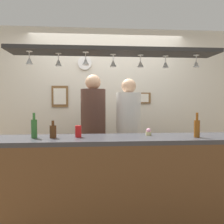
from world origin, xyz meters
name	(u,v)px	position (x,y,z in m)	size (l,w,h in m)	color
ground_plane	(113,217)	(0.00, 0.00, 0.00)	(8.00, 8.00, 0.00)	olive
back_wall	(107,108)	(0.00, 1.10, 1.30)	(4.40, 0.06, 2.60)	silver
bar_counter	(117,173)	(0.00, -0.51, 0.70)	(2.70, 0.55, 1.04)	#38383D
overhead_glass_rack	(115,52)	(0.00, -0.30, 1.94)	(2.20, 0.36, 0.04)	black
hanging_wineglass_far_left	(29,60)	(-0.87, -0.36, 1.83)	(0.07, 0.07, 0.13)	silver
hanging_wineglass_left	(58,62)	(-0.60, -0.27, 1.83)	(0.07, 0.07, 0.13)	silver
hanging_wineglass_center_left	(86,61)	(-0.31, -0.37, 1.83)	(0.07, 0.07, 0.13)	silver
hanging_wineglass_center	(113,63)	(-0.02, -0.27, 1.83)	(0.07, 0.07, 0.13)	silver
hanging_wineglass_center_right	(140,63)	(0.28, -0.26, 1.83)	(0.07, 0.07, 0.13)	silver
hanging_wineglass_right	(166,64)	(0.57, -0.23, 1.83)	(0.07, 0.07, 0.13)	silver
hanging_wineglass_far_right	(196,63)	(0.89, -0.30, 1.83)	(0.07, 0.07, 0.13)	silver
person_left_brown_shirt	(93,126)	(-0.23, 0.44, 1.08)	(0.34, 0.34, 1.78)	#2D334C
person_middle_white_patterned_shirt	(129,128)	(0.26, 0.44, 1.04)	(0.34, 0.34, 1.73)	#2D334C
bottle_beer_amber_tall	(197,128)	(0.85, -0.44, 1.14)	(0.06, 0.06, 0.26)	brown
bottle_beer_brown_stubby	(53,131)	(-0.65, -0.36, 1.11)	(0.07, 0.07, 0.18)	#512D14
bottle_beer_green_import	(34,128)	(-0.84, -0.35, 1.14)	(0.06, 0.06, 0.26)	#336B2D
drink_can	(78,131)	(-0.39, -0.32, 1.10)	(0.07, 0.07, 0.12)	red
cupcake	(148,132)	(0.38, -0.26, 1.07)	(0.06, 0.06, 0.08)	beige
picture_frame_caricature	(60,96)	(-0.76, 1.06, 1.49)	(0.26, 0.02, 0.34)	brown
picture_frame_lower_pair	(142,98)	(0.57, 1.06, 1.47)	(0.30, 0.02, 0.18)	brown
wall_clock	(85,63)	(-0.36, 1.05, 2.03)	(0.22, 0.22, 0.03)	white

